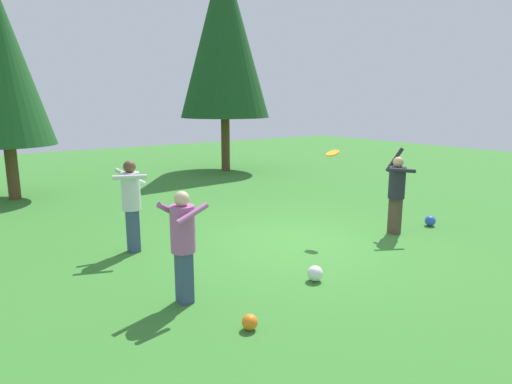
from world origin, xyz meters
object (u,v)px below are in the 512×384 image
person_catcher (131,198)px  tree_right (224,36)px  tree_left (0,63)px  person_thrower (397,188)px  ball_blue (430,221)px  ball_orange (250,322)px  frisbee (333,153)px  person_bystander (183,238)px  ball_white (315,273)px

person_catcher → tree_right: 10.79m
person_catcher → tree_right: bearing=69.0°
tree_left → person_catcher: bearing=-80.4°
person_thrower → ball_blue: person_thrower is taller
person_thrower → ball_orange: (-4.84, -1.53, -0.88)m
person_catcher → frisbee: frisbee is taller
tree_right → ball_orange: bearing=-120.8°
person_thrower → tree_right: bearing=-69.7°
person_bystander → frisbee: frisbee is taller
person_thrower → tree_left: tree_left is taller
person_bystander → frisbee: 4.16m
frisbee → ball_white: bearing=-140.5°
ball_orange → tree_left: (-1.16, 10.10, 3.67)m
ball_white → person_bystander: bearing=165.2°
ball_blue → tree_left: 11.83m
person_catcher → ball_blue: bearing=0.7°
frisbee → ball_white: frisbee is taller
person_thrower → person_bystander: 5.14m
person_bystander → tree_right: (6.89, 9.89, 4.25)m
person_catcher → ball_blue: size_ratio=7.31×
frisbee → tree_left: tree_left is taller
ball_orange → tree_left: size_ratio=0.03×
ball_blue → tree_right: bearing=86.4°
person_catcher → tree_left: size_ratio=0.28×
tree_right → frisbee: bearing=-108.5°
person_thrower → ball_orange: 5.15m
person_catcher → ball_white: bearing=-38.4°
person_catcher → ball_orange: bearing=-67.7°
frisbee → tree_left: 9.44m
person_bystander → frisbee: bearing=0.0°
frisbee → tree_right: size_ratio=0.03×
person_thrower → tree_left: bearing=-24.2°
person_bystander → tree_left: tree_left is taller
tree_left → tree_right: tree_right is taller
ball_white → tree_left: bearing=106.9°
ball_white → person_thrower: bearing=15.8°
ball_blue → person_catcher: bearing=159.6°
person_catcher → frisbee: size_ratio=6.30×
person_catcher → tree_left: bearing=120.8°
ball_white → ball_blue: size_ratio=1.05×
person_catcher → tree_right: size_ratio=0.21×
ball_white → tree_right: tree_right is taller
person_bystander → tree_left: (-0.87, 8.93, 2.83)m
person_thrower → person_catcher: person_thrower is taller
person_catcher → person_bystander: 2.52m
ball_orange → tree_right: (6.60, 11.06, 5.09)m
tree_left → ball_blue: bearing=-50.5°
frisbee → person_catcher: bearing=158.9°
person_catcher → tree_right: (6.67, 7.38, 4.17)m
ball_white → tree_right: size_ratio=0.03×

